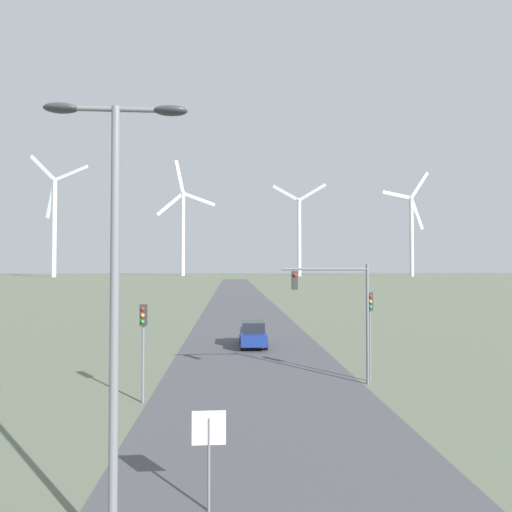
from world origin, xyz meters
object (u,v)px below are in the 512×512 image
at_px(stop_sign_near, 209,441).
at_px(car_approaching, 253,334).
at_px(traffic_light_post_near_left, 143,331).
at_px(wind_turbine_right, 411,228).
at_px(streetlamp, 115,268).
at_px(wind_turbine_left, 183,225).
at_px(wind_turbine_center, 299,229).
at_px(traffic_light_mast_overhead, 338,299).
at_px(traffic_light_post_near_right, 370,316).
at_px(wind_turbine_far_left, 54,218).

bearing_deg(stop_sign_near, car_approaching, 83.76).
distance_m(traffic_light_post_near_left, car_approaching, 12.78).
relative_size(stop_sign_near, wind_turbine_right, 0.04).
distance_m(streetlamp, stop_sign_near, 4.71).
height_order(traffic_light_post_near_left, wind_turbine_left, wind_turbine_left).
bearing_deg(stop_sign_near, wind_turbine_right, 63.94).
height_order(wind_turbine_center, wind_turbine_right, wind_turbine_right).
bearing_deg(traffic_light_mast_overhead, traffic_light_post_near_right, 13.97).
xyz_separation_m(traffic_light_post_near_right, wind_turbine_right, (89.90, 189.03, 23.03)).
relative_size(stop_sign_near, wind_turbine_left, 0.04).
height_order(streetlamp, traffic_light_post_near_left, streetlamp).
relative_size(traffic_light_post_near_left, wind_turbine_center, 0.08).
height_order(traffic_light_mast_overhead, wind_turbine_right, wind_turbine_right).
height_order(traffic_light_post_near_right, wind_turbine_far_left, wind_turbine_far_left).
height_order(traffic_light_mast_overhead, wind_turbine_far_left, wind_turbine_far_left).
relative_size(car_approaching, wind_turbine_left, 0.06).
xyz_separation_m(wind_turbine_center, wind_turbine_right, (59.23, -10.65, 0.29)).
height_order(stop_sign_near, traffic_light_post_near_left, traffic_light_post_near_left).
bearing_deg(wind_turbine_right, streetlamp, -116.32).
xyz_separation_m(traffic_light_post_near_left, wind_turbine_center, (41.36, 202.16, 22.94)).
bearing_deg(car_approaching, wind_turbine_far_left, 117.00).
xyz_separation_m(stop_sign_near, car_approaching, (2.09, 19.08, -0.73)).
relative_size(traffic_light_post_near_left, wind_turbine_left, 0.06).
relative_size(stop_sign_near, traffic_light_mast_overhead, 0.40).
distance_m(traffic_light_post_near_left, wind_turbine_far_left, 211.60).
distance_m(car_approaching, wind_turbine_center, 195.71).
xyz_separation_m(wind_turbine_left, wind_turbine_center, (65.55, -12.29, -3.28)).
xyz_separation_m(traffic_light_post_near_left, wind_turbine_left, (-24.19, 214.44, 26.22)).
distance_m(streetlamp, traffic_light_post_near_left, 9.55).
distance_m(wind_turbine_far_left, wind_turbine_center, 128.24).
height_order(traffic_light_post_near_right, traffic_light_mast_overhead, traffic_light_mast_overhead).
xyz_separation_m(traffic_light_post_near_right, wind_turbine_left, (-34.88, 211.97, 26.01)).
xyz_separation_m(streetlamp, traffic_light_post_near_left, (-1.39, 9.06, -2.71)).
relative_size(traffic_light_post_near_left, wind_turbine_far_left, 0.07).
bearing_deg(traffic_light_post_near_right, wind_turbine_left, 99.34).
distance_m(traffic_light_post_near_right, traffic_light_mast_overhead, 2.04).
bearing_deg(traffic_light_mast_overhead, wind_turbine_center, 80.80).
relative_size(stop_sign_near, traffic_light_post_near_right, 0.53).
bearing_deg(streetlamp, wind_turbine_right, 63.68).
distance_m(traffic_light_post_near_left, traffic_light_mast_overhead, 9.23).
distance_m(traffic_light_post_near_left, traffic_light_post_near_right, 10.98).
bearing_deg(wind_turbine_right, traffic_light_post_near_right, -115.44).
bearing_deg(wind_turbine_center, traffic_light_post_near_right, -98.73).
xyz_separation_m(traffic_light_post_near_left, wind_turbine_right, (100.59, 191.50, 23.23)).
relative_size(wind_turbine_left, wind_turbine_right, 1.16).
bearing_deg(wind_turbine_far_left, wind_turbine_left, 20.46).
distance_m(streetlamp, wind_turbine_right, 224.69).
height_order(streetlamp, wind_turbine_right, wind_turbine_right).
height_order(car_approaching, wind_turbine_far_left, wind_turbine_far_left).
bearing_deg(streetlamp, wind_turbine_far_left, 113.65).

